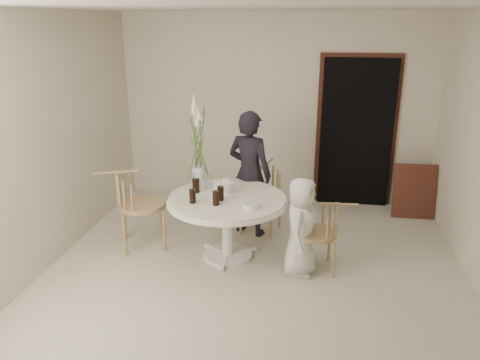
# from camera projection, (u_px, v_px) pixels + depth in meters

# --- Properties ---
(ground) EXTENTS (4.50, 4.50, 0.00)m
(ground) POSITION_uv_depth(u_px,v_px,m) (255.00, 270.00, 5.10)
(ground) COLOR beige
(ground) RESTS_ON ground
(room_shell) EXTENTS (4.50, 4.50, 4.50)m
(room_shell) POSITION_uv_depth(u_px,v_px,m) (257.00, 124.00, 4.58)
(room_shell) COLOR silver
(room_shell) RESTS_ON ground
(doorway) EXTENTS (1.00, 0.10, 2.10)m
(doorway) POSITION_uv_depth(u_px,v_px,m) (356.00, 134.00, 6.63)
(doorway) COLOR black
(doorway) RESTS_ON ground
(door_trim) EXTENTS (1.12, 0.03, 2.22)m
(door_trim) POSITION_uv_depth(u_px,v_px,m) (356.00, 129.00, 6.65)
(door_trim) COLOR #52221C
(door_trim) RESTS_ON ground
(table) EXTENTS (1.33, 1.33, 0.73)m
(table) POSITION_uv_depth(u_px,v_px,m) (227.00, 207.00, 5.19)
(table) COLOR white
(table) RESTS_ON ground
(picture_frame) EXTENTS (0.56, 0.17, 0.74)m
(picture_frame) POSITION_uv_depth(u_px,v_px,m) (414.00, 191.00, 6.37)
(picture_frame) COLOR #52221C
(picture_frame) RESTS_ON ground
(chair_far) EXTENTS (0.54, 0.57, 0.86)m
(chair_far) POSITION_uv_depth(u_px,v_px,m) (264.00, 187.00, 5.97)
(chair_far) COLOR tan
(chair_far) RESTS_ON ground
(chair_right) EXTENTS (0.50, 0.47, 0.78)m
(chair_right) POSITION_uv_depth(u_px,v_px,m) (326.00, 227.00, 4.96)
(chair_right) COLOR tan
(chair_right) RESTS_ON ground
(chair_left) EXTENTS (0.70, 0.67, 0.97)m
(chair_left) POSITION_uv_depth(u_px,v_px,m) (130.00, 197.00, 5.44)
(chair_left) COLOR tan
(chair_left) RESTS_ON ground
(girl) EXTENTS (0.67, 0.56, 1.57)m
(girl) POSITION_uv_depth(u_px,v_px,m) (250.00, 174.00, 5.76)
(girl) COLOR black
(girl) RESTS_ON ground
(boy) EXTENTS (0.42, 0.57, 1.07)m
(boy) POSITION_uv_depth(u_px,v_px,m) (301.00, 227.00, 4.88)
(boy) COLOR silver
(boy) RESTS_ON ground
(birthday_cake) EXTENTS (0.23, 0.23, 0.16)m
(birthday_cake) POSITION_uv_depth(u_px,v_px,m) (224.00, 187.00, 5.31)
(birthday_cake) COLOR silver
(birthday_cake) RESTS_ON table
(cola_tumbler_a) EXTENTS (0.08, 0.08, 0.15)m
(cola_tumbler_a) POSITION_uv_depth(u_px,v_px,m) (193.00, 196.00, 4.98)
(cola_tumbler_a) COLOR black
(cola_tumbler_a) RESTS_ON table
(cola_tumbler_b) EXTENTS (0.09, 0.09, 0.15)m
(cola_tumbler_b) POSITION_uv_depth(u_px,v_px,m) (216.00, 198.00, 4.92)
(cola_tumbler_b) COLOR black
(cola_tumbler_b) RESTS_ON table
(cola_tumbler_c) EXTENTS (0.10, 0.10, 0.17)m
(cola_tumbler_c) POSITION_uv_depth(u_px,v_px,m) (196.00, 185.00, 5.28)
(cola_tumbler_c) COLOR black
(cola_tumbler_c) RESTS_ON table
(cola_tumbler_d) EXTENTS (0.09, 0.09, 0.16)m
(cola_tumbler_d) POSITION_uv_depth(u_px,v_px,m) (221.00, 193.00, 5.05)
(cola_tumbler_d) COLOR black
(cola_tumbler_d) RESTS_ON table
(plate_stack) EXTENTS (0.21, 0.21, 0.04)m
(plate_stack) POSITION_uv_depth(u_px,v_px,m) (251.00, 206.00, 4.86)
(plate_stack) COLOR silver
(plate_stack) RESTS_ON table
(flower_vase) EXTENTS (0.15, 0.15, 1.12)m
(flower_vase) POSITION_uv_depth(u_px,v_px,m) (198.00, 148.00, 5.22)
(flower_vase) COLOR silver
(flower_vase) RESTS_ON table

